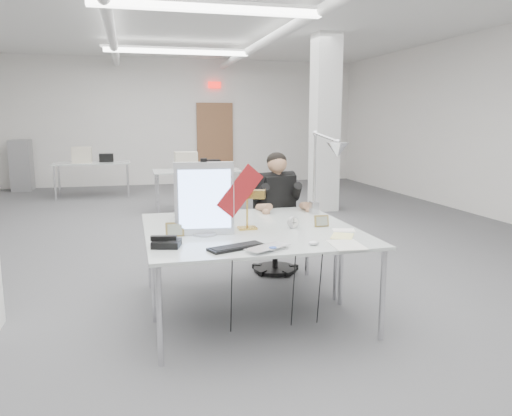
# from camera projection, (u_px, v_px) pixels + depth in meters

# --- Properties ---
(room_shell) EXTENTS (10.04, 14.04, 3.24)m
(room_shell) POSITION_uv_depth(u_px,v_px,m) (212.00, 119.00, 6.27)
(room_shell) COLOR #515154
(room_shell) RESTS_ON ground
(desk_main) EXTENTS (1.80, 0.90, 0.02)m
(desk_main) POSITION_uv_depth(u_px,v_px,m) (264.00, 242.00, 3.91)
(desk_main) COLOR silver
(desk_main) RESTS_ON room_shell
(desk_second) EXTENTS (1.80, 0.90, 0.02)m
(desk_second) POSITION_uv_depth(u_px,v_px,m) (239.00, 220.00, 4.77)
(desk_second) COLOR silver
(desk_second) RESTS_ON room_shell
(bg_desk_a) EXTENTS (1.60, 0.80, 0.02)m
(bg_desk_a) POSITION_uv_depth(u_px,v_px,m) (197.00, 171.00, 9.21)
(bg_desk_a) COLOR silver
(bg_desk_a) RESTS_ON room_shell
(bg_desk_b) EXTENTS (1.60, 0.80, 0.02)m
(bg_desk_b) POSITION_uv_depth(u_px,v_px,m) (92.00, 163.00, 10.83)
(bg_desk_b) COLOR silver
(bg_desk_b) RESTS_ON room_shell
(filing_cabinet) EXTENTS (0.45, 0.55, 1.20)m
(filing_cabinet) POSITION_uv_depth(u_px,v_px,m) (22.00, 165.00, 11.83)
(filing_cabinet) COLOR gray
(filing_cabinet) RESTS_ON room_shell
(office_chair) EXTENTS (0.70, 0.70, 1.15)m
(office_chair) POSITION_uv_depth(u_px,v_px,m) (275.00, 221.00, 5.51)
(office_chair) COLOR black
(office_chair) RESTS_ON room_shell
(seated_person) EXTENTS (0.64, 0.72, 0.91)m
(seated_person) POSITION_uv_depth(u_px,v_px,m) (277.00, 193.00, 5.40)
(seated_person) COLOR black
(seated_person) RESTS_ON office_chair
(monitor) EXTENTS (0.48, 0.10, 0.60)m
(monitor) POSITION_uv_depth(u_px,v_px,m) (204.00, 199.00, 4.04)
(monitor) COLOR silver
(monitor) RESTS_ON desk_main
(pennant) EXTENTS (0.41, 0.07, 0.44)m
(pennant) POSITION_uv_depth(u_px,v_px,m) (240.00, 191.00, 4.07)
(pennant) COLOR maroon
(pennant) RESTS_ON monitor
(keyboard) EXTENTS (0.45, 0.28, 0.02)m
(keyboard) POSITION_uv_depth(u_px,v_px,m) (236.00, 247.00, 3.65)
(keyboard) COLOR black
(keyboard) RESTS_ON desk_main
(laptop) EXTENTS (0.42, 0.37, 0.03)m
(laptop) POSITION_uv_depth(u_px,v_px,m) (273.00, 250.00, 3.58)
(laptop) COLOR silver
(laptop) RESTS_ON desk_main
(mouse) EXTENTS (0.10, 0.08, 0.03)m
(mouse) POSITION_uv_depth(u_px,v_px,m) (314.00, 243.00, 3.75)
(mouse) COLOR silver
(mouse) RESTS_ON desk_main
(bankers_lamp) EXTENTS (0.34, 0.24, 0.36)m
(bankers_lamp) POSITION_uv_depth(u_px,v_px,m) (247.00, 209.00, 4.27)
(bankers_lamp) COLOR #BC853B
(bankers_lamp) RESTS_ON desk_main
(desk_phone) EXTENTS (0.24, 0.23, 0.05)m
(desk_phone) POSITION_uv_depth(u_px,v_px,m) (167.00, 244.00, 3.70)
(desk_phone) COLOR black
(desk_phone) RESTS_ON desk_main
(picture_frame_left) EXTENTS (0.15, 0.04, 0.12)m
(picture_frame_left) POSITION_uv_depth(u_px,v_px,m) (175.00, 229.00, 4.02)
(picture_frame_left) COLOR olive
(picture_frame_left) RESTS_ON desk_main
(picture_frame_right) EXTENTS (0.13, 0.03, 0.10)m
(picture_frame_right) POSITION_uv_depth(u_px,v_px,m) (322.00, 221.00, 4.39)
(picture_frame_right) COLOR olive
(picture_frame_right) RESTS_ON desk_main
(desk_clock) EXTENTS (0.11, 0.06, 0.10)m
(desk_clock) POSITION_uv_depth(u_px,v_px,m) (293.00, 223.00, 4.33)
(desk_clock) COLOR #A9A8AD
(desk_clock) RESTS_ON desk_main
(paper_stack_a) EXTENTS (0.25, 0.34, 0.01)m
(paper_stack_a) POSITION_uv_depth(u_px,v_px,m) (347.00, 245.00, 3.75)
(paper_stack_a) COLOR silver
(paper_stack_a) RESTS_ON desk_main
(paper_stack_b) EXTENTS (0.26, 0.28, 0.01)m
(paper_stack_b) POSITION_uv_depth(u_px,v_px,m) (342.00, 236.00, 4.03)
(paper_stack_b) COLOR #F2ED90
(paper_stack_b) RESTS_ON desk_main
(paper_stack_c) EXTENTS (0.22, 0.18, 0.01)m
(paper_stack_c) POSITION_uv_depth(u_px,v_px,m) (344.00, 230.00, 4.25)
(paper_stack_c) COLOR white
(paper_stack_c) RESTS_ON desk_main
(beige_monitor) EXTENTS (0.44, 0.43, 0.38)m
(beige_monitor) POSITION_uv_depth(u_px,v_px,m) (202.00, 199.00, 4.71)
(beige_monitor) COLOR #B9B199
(beige_monitor) RESTS_ON desk_second
(architect_lamp) EXTENTS (0.37, 0.78, 0.96)m
(architect_lamp) POSITION_uv_depth(u_px,v_px,m) (324.00, 168.00, 4.69)
(architect_lamp) COLOR silver
(architect_lamp) RESTS_ON desk_second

